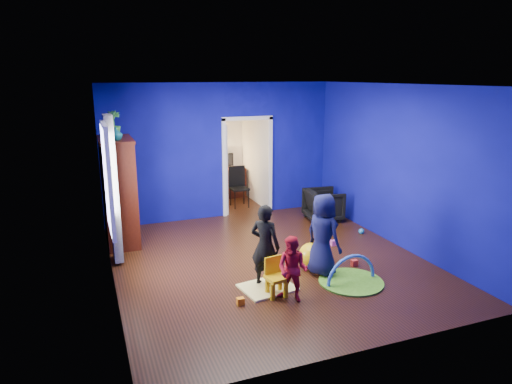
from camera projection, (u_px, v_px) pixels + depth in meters
name	position (u px, v px, depth m)	size (l,w,h in m)	color
floor	(269.00, 261.00, 7.68)	(5.00, 5.50, 0.01)	black
ceiling	(271.00, 85.00, 6.95)	(5.00, 5.50, 0.01)	white
wall_back	(221.00, 151.00, 9.80)	(5.00, 0.02, 2.90)	#0A0B74
wall_front	(370.00, 230.00, 4.83)	(5.00, 0.02, 2.90)	#0A0B74
wall_left	(107.00, 191.00, 6.45)	(0.02, 5.50, 2.90)	#0A0B74
wall_right	(399.00, 167.00, 8.18)	(0.02, 5.50, 2.90)	#0A0B74
alcove	(235.00, 153.00, 10.85)	(1.00, 1.75, 2.50)	silver
armchair	(324.00, 205.00, 9.80)	(0.72, 0.74, 0.68)	black
child_black	(265.00, 246.00, 6.64)	(0.46, 0.30, 1.26)	black
child_navy	(323.00, 235.00, 7.04)	(0.64, 0.41, 1.30)	#10163A
toddler_red	(293.00, 269.00, 6.25)	(0.45, 0.35, 0.93)	red
vase	(116.00, 134.00, 7.78)	(0.21, 0.21, 0.22)	#0C5466
potted_plant	(113.00, 124.00, 8.22)	(0.26, 0.26, 0.46)	#308432
tv_armoire	(119.00, 192.00, 8.32)	(0.58, 1.14, 1.96)	#391609
crt_tv	(121.00, 189.00, 8.33)	(0.46, 0.70, 0.54)	silver
yellow_blanket	(267.00, 287.00, 6.70)	(0.75, 0.60, 0.03)	#F2E07A
hopper_ball	(312.00, 256.00, 7.36)	(0.43, 0.43, 0.43)	yellow
kid_chair	(277.00, 279.00, 6.43)	(0.28, 0.28, 0.50)	yellow
play_mat	(351.00, 282.00, 6.90)	(0.97, 0.97, 0.03)	green
toy_arch	(351.00, 281.00, 6.89)	(0.87, 0.87, 0.05)	#3F8CD8
window_left	(106.00, 179.00, 6.75)	(0.03, 0.95, 1.55)	white
curtain	(113.00, 190.00, 7.36)	(0.14, 0.42, 2.40)	slate
doorway	(247.00, 168.00, 10.11)	(1.16, 0.10, 2.10)	white
study_desk	(227.00, 183.00, 11.64)	(0.88, 0.44, 0.75)	#3D140A
desk_monitor	(226.00, 160.00, 11.61)	(0.40, 0.05, 0.32)	black
desk_lamp	(216.00, 162.00, 11.46)	(0.14, 0.14, 0.14)	#FFD88C
folding_chair	(239.00, 188.00, 10.75)	(0.40, 0.40, 0.92)	black
book_shelf	(225.00, 117.00, 11.33)	(0.88, 0.24, 0.04)	white
toy_0	(354.00, 263.00, 7.49)	(0.10, 0.08, 0.10)	red
toy_1	(361.00, 231.00, 9.00)	(0.11, 0.11, 0.11)	#2280C4
toy_2	(240.00, 301.00, 6.22)	(0.10, 0.08, 0.10)	orange
toy_3	(333.00, 243.00, 8.38)	(0.10, 0.08, 0.10)	#BF4799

